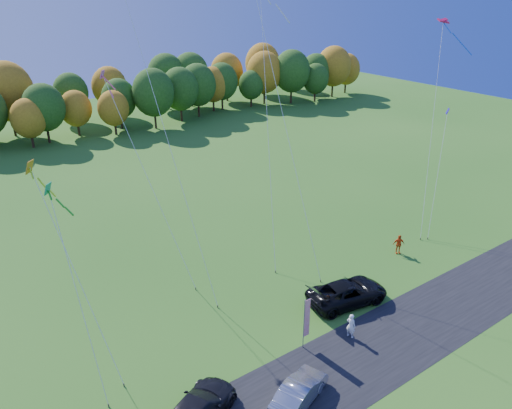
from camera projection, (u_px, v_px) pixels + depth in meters
ground at (308, 329)px, 33.39m from camera, size 160.00×160.00×0.00m
asphalt_strip at (351, 363)px, 30.42m from camera, size 90.00×6.00×0.01m
tree_line at (64, 138)px, 74.19m from camera, size 116.00×12.00×10.00m
black_suv at (347, 292)px, 35.91m from camera, size 6.39×3.78×1.67m
silver_sedan at (299, 392)px, 27.38m from camera, size 4.55×2.94×1.42m
person_tailgate_a at (351, 326)px, 32.38m from camera, size 0.57×0.72×1.75m
person_tailgate_b at (327, 305)px, 34.48m from camera, size 0.82×0.94×1.64m
person_east at (399, 244)px, 42.44m from camera, size 1.09×0.86×1.73m
feather_flag at (306, 318)px, 30.97m from camera, size 0.48×0.07×3.62m
kite_delta_blue at (148, 76)px, 32.34m from camera, size 4.46×11.54×32.13m
kite_parafoil_orange at (266, 89)px, 40.90m from camera, size 9.05×12.99×27.00m
kite_delta_red at (280, 96)px, 36.98m from camera, size 2.40×10.05×23.66m
kite_parafoil_rainbow at (432, 127)px, 45.58m from camera, size 8.89×6.63×18.50m
kite_diamond_yellow at (77, 276)px, 28.09m from camera, size 2.30×6.86×12.69m
kite_diamond_green at (77, 292)px, 26.14m from camera, size 1.06×4.43×12.34m
kite_diamond_pink at (150, 183)px, 36.82m from camera, size 3.00×8.39×15.78m
kite_diamond_blue_low at (438, 174)px, 45.46m from camera, size 5.49×3.78×10.94m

